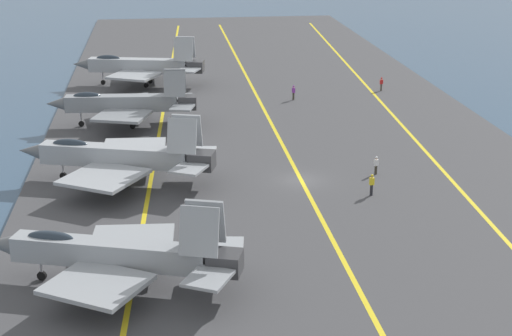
{
  "coord_description": "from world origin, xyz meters",
  "views": [
    {
      "loc": [
        -62.7,
        11.78,
        23.53
      ],
      "look_at": [
        -3.53,
        4.37,
        2.9
      ],
      "focal_mm": 55.0,
      "sensor_mm": 36.0,
      "label": 1
    }
  ],
  "objects_px": {
    "parked_jet_second": "(116,254)",
    "crew_white_vest": "(376,164)",
    "parked_jet_fourth": "(125,103)",
    "parked_jet_fifth": "(141,66)",
    "crew_purple_vest": "(294,92)",
    "crew_red_vest": "(381,83)",
    "crew_yellow_vest": "(372,184)",
    "parked_jet_third": "(119,156)"
  },
  "relations": [
    {
      "from": "parked_jet_fifth",
      "to": "crew_white_vest",
      "type": "distance_m",
      "value": 42.99
    },
    {
      "from": "parked_jet_third",
      "to": "crew_white_vest",
      "type": "relative_size",
      "value": 10.42
    },
    {
      "from": "crew_red_vest",
      "to": "crew_yellow_vest",
      "type": "height_order",
      "value": "crew_yellow_vest"
    },
    {
      "from": "parked_jet_second",
      "to": "parked_jet_fourth",
      "type": "relative_size",
      "value": 1.05
    },
    {
      "from": "parked_jet_second",
      "to": "parked_jet_third",
      "type": "bearing_deg",
      "value": 1.75
    },
    {
      "from": "parked_jet_second",
      "to": "parked_jet_fifth",
      "type": "distance_m",
      "value": 56.12
    },
    {
      "from": "parked_jet_fourth",
      "to": "crew_yellow_vest",
      "type": "xyz_separation_m",
      "value": [
        -23.42,
        -20.59,
        -1.5
      ]
    },
    {
      "from": "crew_red_vest",
      "to": "crew_yellow_vest",
      "type": "xyz_separation_m",
      "value": [
        -35.68,
        10.87,
        0.06
      ]
    },
    {
      "from": "crew_purple_vest",
      "to": "parked_jet_third",
      "type": "bearing_deg",
      "value": 143.69
    },
    {
      "from": "crew_white_vest",
      "to": "crew_purple_vest",
      "type": "bearing_deg",
      "value": 5.59
    },
    {
      "from": "parked_jet_fifth",
      "to": "crew_yellow_vest",
      "type": "distance_m",
      "value": 46.68
    },
    {
      "from": "parked_jet_fifth",
      "to": "crew_white_vest",
      "type": "bearing_deg",
      "value": -150.8
    },
    {
      "from": "parked_jet_fifth",
      "to": "crew_white_vest",
      "type": "height_order",
      "value": "parked_jet_fifth"
    },
    {
      "from": "parked_jet_fourth",
      "to": "crew_red_vest",
      "type": "xyz_separation_m",
      "value": [
        12.26,
        -31.46,
        -1.56
      ]
    },
    {
      "from": "crew_white_vest",
      "to": "crew_red_vest",
      "type": "height_order",
      "value": "crew_red_vest"
    },
    {
      "from": "parked_jet_fourth",
      "to": "crew_white_vest",
      "type": "bearing_deg",
      "value": -129.49
    },
    {
      "from": "parked_jet_fourth",
      "to": "parked_jet_fifth",
      "type": "bearing_deg",
      "value": -4.15
    },
    {
      "from": "parked_jet_fourth",
      "to": "crew_purple_vest",
      "type": "distance_m",
      "value": 21.66
    },
    {
      "from": "parked_jet_second",
      "to": "crew_red_vest",
      "type": "relative_size",
      "value": 9.72
    },
    {
      "from": "parked_jet_third",
      "to": "crew_purple_vest",
      "type": "xyz_separation_m",
      "value": [
        26.7,
        -19.62,
        -1.37
      ]
    },
    {
      "from": "parked_jet_second",
      "to": "crew_red_vest",
      "type": "height_order",
      "value": "parked_jet_second"
    },
    {
      "from": "parked_jet_fifth",
      "to": "crew_red_vest",
      "type": "height_order",
      "value": "parked_jet_fifth"
    },
    {
      "from": "parked_jet_second",
      "to": "crew_white_vest",
      "type": "height_order",
      "value": "parked_jet_second"
    },
    {
      "from": "crew_purple_vest",
      "to": "parked_jet_second",
      "type": "bearing_deg",
      "value": 157.52
    },
    {
      "from": "parked_jet_fourth",
      "to": "parked_jet_fifth",
      "type": "relative_size",
      "value": 0.93
    },
    {
      "from": "crew_red_vest",
      "to": "parked_jet_fifth",
      "type": "bearing_deg",
      "value": 77.21
    },
    {
      "from": "parked_jet_third",
      "to": "crew_yellow_vest",
      "type": "relative_size",
      "value": 9.45
    },
    {
      "from": "parked_jet_fifth",
      "to": "crew_white_vest",
      "type": "relative_size",
      "value": 10.33
    },
    {
      "from": "parked_jet_third",
      "to": "crew_yellow_vest",
      "type": "distance_m",
      "value": 21.36
    },
    {
      "from": "crew_white_vest",
      "to": "crew_yellow_vest",
      "type": "xyz_separation_m",
      "value": [
        -5.01,
        1.75,
        0.1
      ]
    },
    {
      "from": "crew_red_vest",
      "to": "crew_purple_vest",
      "type": "distance_m",
      "value": 12.25
    },
    {
      "from": "parked_jet_third",
      "to": "crew_red_vest",
      "type": "xyz_separation_m",
      "value": [
        30.0,
        -31.42,
        -1.41
      ]
    },
    {
      "from": "crew_white_vest",
      "to": "crew_purple_vest",
      "type": "distance_m",
      "value": 27.5
    },
    {
      "from": "crew_white_vest",
      "to": "crew_yellow_vest",
      "type": "distance_m",
      "value": 5.31
    },
    {
      "from": "parked_jet_second",
      "to": "crew_purple_vest",
      "type": "distance_m",
      "value": 49.79
    },
    {
      "from": "crew_yellow_vest",
      "to": "parked_jet_second",
      "type": "bearing_deg",
      "value": 124.29
    },
    {
      "from": "crew_purple_vest",
      "to": "crew_white_vest",
      "type": "bearing_deg",
      "value": -174.41
    },
    {
      "from": "parked_jet_second",
      "to": "crew_yellow_vest",
      "type": "xyz_separation_m",
      "value": [
        13.61,
        -19.96,
        -1.29
      ]
    },
    {
      "from": "crew_white_vest",
      "to": "crew_purple_vest",
      "type": "relative_size",
      "value": 0.92
    },
    {
      "from": "parked_jet_fifth",
      "to": "crew_red_vest",
      "type": "bearing_deg",
      "value": -102.79
    },
    {
      "from": "parked_jet_second",
      "to": "crew_red_vest",
      "type": "distance_m",
      "value": 58.15
    },
    {
      "from": "parked_jet_second",
      "to": "parked_jet_fifth",
      "type": "height_order",
      "value": "parked_jet_fifth"
    }
  ]
}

